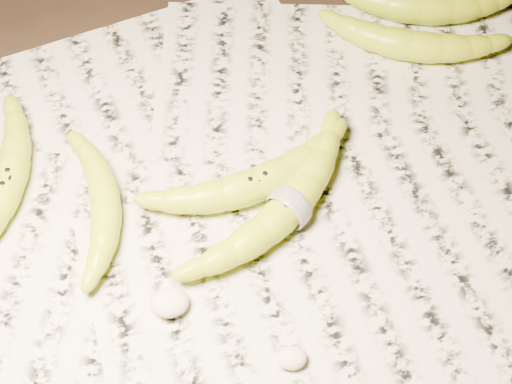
{
  "coord_description": "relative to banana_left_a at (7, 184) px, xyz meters",
  "views": [
    {
      "loc": [
        -0.07,
        -0.4,
        0.67
      ],
      "look_at": [
        -0.02,
        0.0,
        0.05
      ],
      "focal_mm": 50.0,
      "sensor_mm": 36.0,
      "label": 1
    }
  ],
  "objects": [
    {
      "name": "ground",
      "position": [
        0.29,
        -0.06,
        -0.03
      ],
      "size": [
        3.0,
        3.0,
        0.0
      ],
      "primitive_type": "plane",
      "color": "black",
      "rests_on": "ground"
    },
    {
      "name": "newspaper_patch",
      "position": [
        0.25,
        -0.06,
        -0.02
      ],
      "size": [
        0.9,
        0.7,
        0.01
      ],
      "primitive_type": "cube",
      "color": "beige",
      "rests_on": "ground"
    },
    {
      "name": "banana_left_a",
      "position": [
        0.0,
        0.0,
        0.0
      ],
      "size": [
        0.11,
        0.22,
        0.04
      ],
      "primitive_type": null,
      "rotation": [
        0.0,
        0.0,
        1.33
      ],
      "color": "#B1C418",
      "rests_on": "newspaper_patch"
    },
    {
      "name": "banana_left_b",
      "position": [
        0.11,
        -0.03,
        -0.0
      ],
      "size": [
        0.07,
        0.18,
        0.03
      ],
      "primitive_type": null,
      "rotation": [
        0.0,
        0.0,
        1.65
      ],
      "color": "#B1C418",
      "rests_on": "newspaper_patch"
    },
    {
      "name": "banana_center",
      "position": [
        0.27,
        -0.03,
        0.0
      ],
      "size": [
        0.23,
        0.13,
        0.04
      ],
      "primitive_type": null,
      "rotation": [
        0.0,
        0.0,
        0.31
      ],
      "color": "#B1C418",
      "rests_on": "newspaper_patch"
    },
    {
      "name": "banana_taped",
      "position": [
        0.3,
        -0.07,
        0.0
      ],
      "size": [
        0.22,
        0.21,
        0.04
      ],
      "primitive_type": null,
      "rotation": [
        0.0,
        0.0,
        0.76
      ],
      "color": "#B1C418",
      "rests_on": "newspaper_patch"
    },
    {
      "name": "banana_upper_a",
      "position": [
        0.49,
        0.15,
        0.0
      ],
      "size": [
        0.21,
        0.13,
        0.04
      ],
      "primitive_type": null,
      "rotation": [
        0.0,
        0.0,
        -0.33
      ],
      "color": "#B1C418",
      "rests_on": "newspaper_patch"
    },
    {
      "name": "banana_upper_b",
      "position": [
        0.52,
        0.21,
        0.0
      ],
      "size": [
        0.21,
        0.11,
        0.04
      ],
      "primitive_type": null,
      "rotation": [
        0.0,
        0.0,
        -0.24
      ],
      "color": "#B1C418",
      "rests_on": "newspaper_patch"
    },
    {
      "name": "measuring_tape",
      "position": [
        0.3,
        -0.07,
        0.0
      ],
      "size": [
        0.04,
        0.04,
        0.05
      ],
      "primitive_type": "torus",
      "rotation": [
        0.0,
        1.57,
        0.76
      ],
      "color": "white",
      "rests_on": "newspaper_patch"
    },
    {
      "name": "flesh_chunk_a",
      "position": [
        0.17,
        -0.16,
        -0.01
      ],
      "size": [
        0.04,
        0.03,
        0.02
      ],
      "primitive_type": "ellipsoid",
      "color": "beige",
      "rests_on": "newspaper_patch"
    },
    {
      "name": "flesh_chunk_c",
      "position": [
        0.28,
        -0.23,
        -0.01
      ],
      "size": [
        0.03,
        0.02,
        0.02
      ],
      "primitive_type": "ellipsoid",
      "color": "beige",
      "rests_on": "newspaper_patch"
    }
  ]
}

